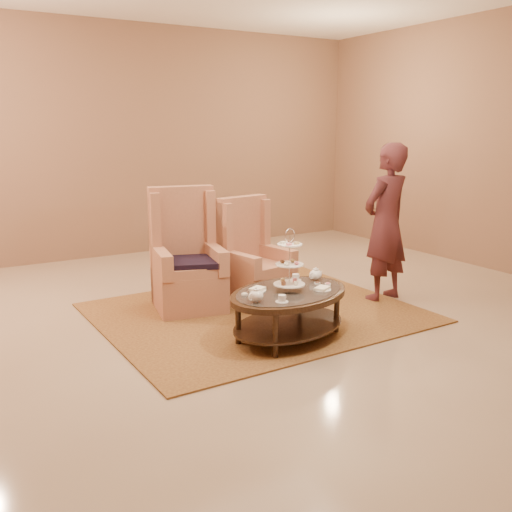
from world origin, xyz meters
TOP-DOWN VIEW (x-y plane):
  - ground at (0.00, 0.00)m, footprint 8.00×8.00m
  - ceiling at (0.00, 0.00)m, footprint 8.00×8.00m
  - wall_back at (0.00, 4.00)m, footprint 8.00×0.04m
  - rug at (0.14, 0.41)m, footprint 3.31×2.78m
  - tea_table at (0.02, -0.40)m, footprint 1.47×1.19m
  - armchair_left at (-0.41, 0.99)m, footprint 0.85×0.87m
  - armchair_right at (0.31, 0.80)m, footprint 0.76×0.77m
  - person at (1.68, 0.12)m, footprint 0.72×0.54m

SIDE VIEW (x-z plane):
  - ground at x=0.00m, z-range 0.00..0.00m
  - ceiling at x=0.00m, z-range -0.01..0.01m
  - rug at x=0.14m, z-range 0.00..0.02m
  - tea_table at x=0.02m, z-range -0.15..0.93m
  - armchair_right at x=0.31m, z-range -0.20..1.01m
  - armchair_left at x=-0.41m, z-range -0.22..1.12m
  - person at x=1.68m, z-range 0.00..1.81m
  - wall_back at x=0.00m, z-range 0.00..3.50m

